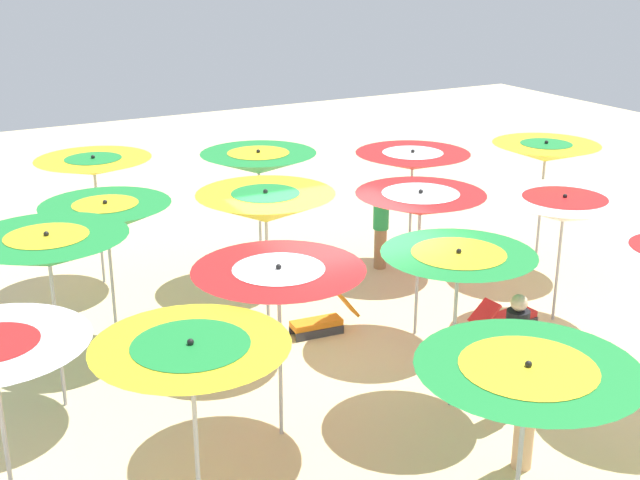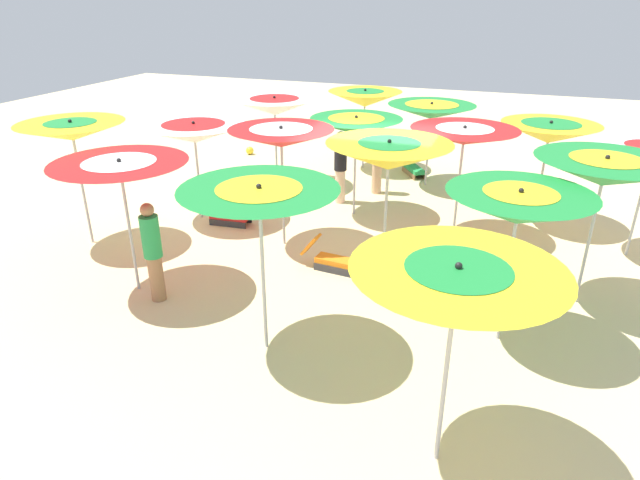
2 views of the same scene
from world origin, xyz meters
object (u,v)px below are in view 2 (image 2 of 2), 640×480
object	(u,v)px
beach_umbrella_5	(389,156)
beachgoer_1	(340,166)
beach_umbrella_0	(457,283)
beach_umbrella_1	(518,208)
beach_umbrella_4	(260,202)
beach_umbrella_15	(365,99)
lounger_2	(235,216)
beach_ball	(250,151)
beach_umbrella_7	(549,133)
beach_umbrella_9	(281,138)
beach_umbrella_14	(275,106)
beach_umbrella_13	(194,133)
beach_umbrella_11	(431,111)
beachgoer_0	(153,251)
lounger_0	(413,167)
beach_umbrella_10	(356,126)
beach_umbrella_8	(121,172)
beach_umbrella_6	(464,136)
beachgoer_2	(378,157)
beach_umbrella_12	(72,131)
beach_umbrella_2	(604,172)

from	to	relation	value
beach_umbrella_5	beachgoer_1	xyz separation A→B (m)	(3.43, 1.92, -1.34)
beach_umbrella_0	beach_umbrella_1	distance (m)	2.66
beach_umbrella_4	beach_umbrella_15	xyz separation A→B (m)	(8.99, 1.11, -0.26)
lounger_2	beach_ball	distance (m)	5.67
beachgoer_1	lounger_2	bearing A→B (deg)	-167.09
beach_umbrella_7	beach_umbrella_9	xyz separation A→B (m)	(-2.89, 4.78, 0.17)
beach_umbrella_15	beach_ball	size ratio (longest dim) A/B	9.23
beach_umbrella_14	beachgoer_1	distance (m)	2.39
beach_umbrella_1	beachgoer_1	world-z (taller)	beach_umbrella_1
beach_umbrella_13	beach_umbrella_14	world-z (taller)	beach_umbrella_14
beach_umbrella_7	beach_umbrella_11	distance (m)	3.27
beach_umbrella_7	lounger_2	distance (m)	6.86
beach_umbrella_11	beachgoer_0	xyz separation A→B (m)	(-7.43, 3.13, -1.04)
beachgoer_1	beach_umbrella_4	bearing A→B (deg)	-119.66
beach_umbrella_0	beach_umbrella_5	world-z (taller)	beach_umbrella_5
beach_umbrella_7	lounger_0	distance (m)	4.53
beach_umbrella_1	beach_umbrella_9	distance (m)	4.74
beach_umbrella_10	beach_umbrella_8	bearing A→B (deg)	151.67
beach_umbrella_0	beachgoer_1	world-z (taller)	beach_umbrella_0
beach_umbrella_5	beach_umbrella_10	xyz separation A→B (m)	(2.83, 1.38, -0.22)
beach_umbrella_15	beach_ball	bearing A→B (deg)	88.24
beach_umbrella_6	beachgoer_1	distance (m)	3.28
beach_umbrella_13	beach_umbrella_15	world-z (taller)	beach_umbrella_15
beachgoer_1	lounger_0	bearing A→B (deg)	28.95
beach_umbrella_7	beach_ball	size ratio (longest dim) A/B	9.37
beach_umbrella_0	beachgoer_0	world-z (taller)	beach_umbrella_0
beach_umbrella_9	beach_umbrella_11	distance (m)	5.12
beach_umbrella_1	lounger_2	bearing A→B (deg)	66.05
beachgoer_1	beach_ball	world-z (taller)	beachgoer_1
beach_umbrella_0	beach_umbrella_5	size ratio (longest dim) A/B	0.95
beach_umbrella_8	beachgoer_1	bearing A→B (deg)	-20.55
beachgoer_2	beach_umbrella_10	bearing A→B (deg)	125.71
beach_umbrella_9	lounger_2	size ratio (longest dim) A/B	1.92
beach_umbrella_4	beach_umbrella_11	world-z (taller)	beach_umbrella_4
beach_umbrella_5	beach_umbrella_10	distance (m)	3.15
beach_umbrella_14	beach_umbrella_5	bearing A→B (deg)	-136.67
beach_umbrella_1	lounger_0	size ratio (longest dim) A/B	1.89
beach_umbrella_12	beach_umbrella_2	bearing A→B (deg)	-84.87
beach_umbrella_8	beach_umbrella_11	bearing A→B (deg)	-26.93
beach_umbrella_1	beach_umbrella_14	distance (m)	8.01
beachgoer_1	beach_umbrella_1	bearing A→B (deg)	-87.10
beach_umbrella_12	beach_umbrella_14	xyz separation A→B (m)	(4.65, -2.06, -0.23)
beach_umbrella_0	beach_umbrella_10	distance (m)	7.28
lounger_2	beachgoer_1	bearing A→B (deg)	-133.89
lounger_0	beach_umbrella_11	bearing A→B (deg)	-0.62
beach_umbrella_7	lounger_2	size ratio (longest dim) A/B	1.81
beach_umbrella_1	beachgoer_2	distance (m)	6.62
beach_umbrella_12	beach_umbrella_14	world-z (taller)	beach_umbrella_12
beach_umbrella_9	beach_umbrella_10	xyz separation A→B (m)	(2.06, -0.86, -0.15)
beach_umbrella_2	beach_umbrella_14	bearing A→B (deg)	61.71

